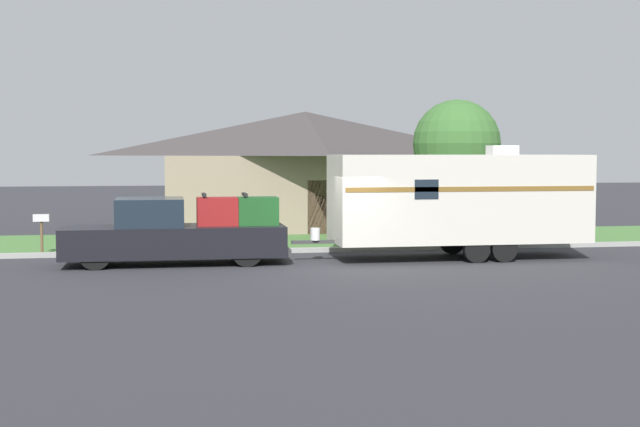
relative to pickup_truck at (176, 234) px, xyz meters
name	(u,v)px	position (x,y,z in m)	size (l,w,h in m)	color
ground_plane	(340,267)	(4.47, -1.41, -0.88)	(120.00, 120.00, 0.00)	#2D2D33
curb_strip	(318,250)	(4.47, 2.34, -0.81)	(80.00, 0.30, 0.14)	#999993
lawn_strip	(301,240)	(4.47, 5.99, -0.86)	(80.00, 7.00, 0.03)	#477538
house_across_street	(305,167)	(5.56, 11.89, 1.65)	(12.71, 8.20, 4.88)	gray
pickup_truck	(176,234)	(0.00, 0.00, 0.00)	(6.37, 2.01, 2.02)	black
travel_trailer	(459,198)	(8.35, 0.00, 0.92)	(8.83, 2.51, 3.39)	black
mailbox	(41,224)	(-4.08, 2.94, 0.10)	(0.48, 0.20, 1.27)	brown
tree_in_yard	(457,144)	(9.88, 4.77, 2.60)	(3.10, 3.10, 5.03)	brown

